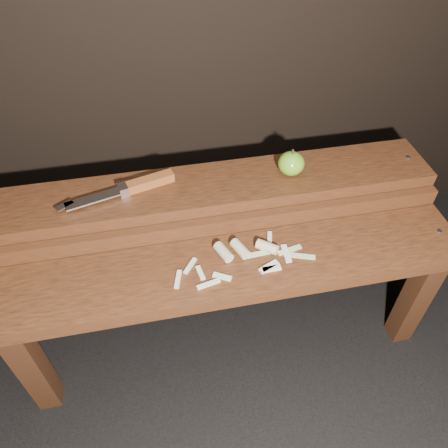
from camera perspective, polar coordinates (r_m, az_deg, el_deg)
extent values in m
plane|color=black|center=(1.45, 0.48, -14.26)|extent=(60.00, 60.00, 0.00)
cube|color=#351B0D|center=(1.29, -23.77, -16.68)|extent=(0.06, 0.06, 0.38)
cube|color=#351B0D|center=(1.41, 23.67, -8.90)|extent=(0.06, 0.06, 0.38)
cube|color=#452210|center=(1.10, 1.14, -5.86)|extent=(1.20, 0.20, 0.04)
cylinder|color=slate|center=(1.29, 26.34, -0.83)|extent=(0.01, 0.01, 0.00)
cube|color=#351B0D|center=(1.43, -23.06, -5.33)|extent=(0.06, 0.06, 0.46)
cube|color=#351B0D|center=(1.54, 18.99, 0.69)|extent=(0.06, 0.06, 0.46)
cube|color=#452210|center=(1.14, -0.05, -0.18)|extent=(1.20, 0.02, 0.05)
cube|color=#452210|center=(1.19, -1.05, 4.72)|extent=(1.20, 0.18, 0.04)
cylinder|color=slate|center=(1.37, 22.92, 8.03)|extent=(0.01, 0.01, 0.00)
ellipsoid|color=#6BA121|center=(1.20, 8.77, 7.83)|extent=(0.07, 0.07, 0.06)
cylinder|color=#382314|center=(1.18, 8.98, 9.31)|extent=(0.01, 0.01, 0.01)
cube|color=brown|center=(1.18, -9.59, 5.48)|extent=(0.13, 0.06, 0.03)
cube|color=silver|center=(1.16, -13.04, 4.37)|extent=(0.03, 0.04, 0.03)
cube|color=silver|center=(1.16, -16.80, 3.13)|extent=(0.14, 0.07, 0.00)
cube|color=silver|center=(1.16, -20.12, 2.26)|extent=(0.05, 0.04, 0.00)
cube|color=beige|center=(1.08, 5.89, -5.57)|extent=(0.06, 0.04, 0.01)
cube|color=beige|center=(1.07, 6.23, -5.83)|extent=(0.05, 0.02, 0.01)
cube|color=beige|center=(1.05, -0.25, -6.89)|extent=(0.05, 0.03, 0.01)
cube|color=beige|center=(1.11, 8.11, -3.83)|extent=(0.02, 0.06, 0.01)
cube|color=beige|center=(1.05, -6.02, -7.17)|extent=(0.02, 0.05, 0.01)
cube|color=beige|center=(1.14, 5.98, -1.99)|extent=(0.02, 0.05, 0.01)
cube|color=beige|center=(1.06, -3.12, -6.37)|extent=(0.02, 0.04, 0.01)
cube|color=beige|center=(1.08, -4.44, -5.45)|extent=(0.04, 0.05, 0.01)
cube|color=beige|center=(1.11, 2.30, -3.42)|extent=(0.01, 0.05, 0.01)
cube|color=beige|center=(1.04, -2.04, -7.83)|extent=(0.06, 0.02, 0.01)
cylinder|color=#C9BB8C|center=(1.10, 2.12, -3.26)|extent=(0.05, 0.06, 0.03)
cylinder|color=#C9BB8C|center=(1.10, 5.65, -2.99)|extent=(0.06, 0.05, 0.03)
cylinder|color=#C9BB8C|center=(1.09, -0.07, -3.68)|extent=(0.04, 0.06, 0.03)
cube|color=#BCC988|center=(1.12, 8.55, -3.37)|extent=(0.07, 0.03, 0.00)
cube|color=#BCC988|center=(1.11, 10.17, -4.15)|extent=(0.07, 0.04, 0.00)
cube|color=#BCC988|center=(1.10, 4.61, -3.88)|extent=(0.07, 0.02, 0.00)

